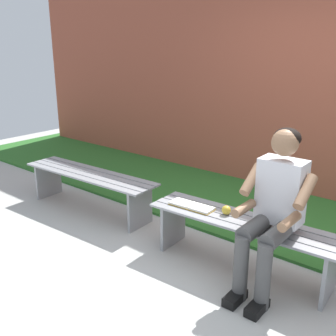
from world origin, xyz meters
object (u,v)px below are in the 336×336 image
at_px(bench_far, 89,182).
at_px(book_open, 192,206).
at_px(bench_near, 243,232).
at_px(apple, 226,210).
at_px(person_seated, 273,206).

distance_m(bench_far, book_open, 1.46).
xyz_separation_m(bench_near, bench_far, (1.95, -0.00, 0.00)).
relative_size(apple, book_open, 0.19).
height_order(bench_far, book_open, book_open).
height_order(person_seated, apple, person_seated).
xyz_separation_m(bench_far, person_seated, (-2.24, 0.10, 0.35)).
bearing_deg(person_seated, bench_far, -2.57).
height_order(bench_far, person_seated, person_seated).
bearing_deg(book_open, bench_far, -4.64).
xyz_separation_m(person_seated, apple, (0.46, -0.11, -0.20)).
height_order(bench_far, apple, apple).
xyz_separation_m(bench_near, book_open, (0.49, 0.05, 0.12)).
distance_m(person_seated, apple, 0.51).
bearing_deg(bench_near, person_seated, 160.72).
bearing_deg(book_open, person_seated, 173.70).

